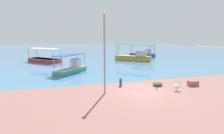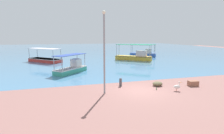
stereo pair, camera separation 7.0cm
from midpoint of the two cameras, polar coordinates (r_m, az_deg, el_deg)
The scene contains 12 objects.
ground at distance 15.14m, azimuth 9.29°, elevation -7.60°, with size 120.00×120.00×0.00m, color #8F605A.
harbor_water at distance 61.53m, azimuth -9.92°, elevation 5.65°, with size 110.00×90.00×0.00m, color teal.
fishing_boat_near_left at distance 40.74m, azimuth 10.11°, elevation 4.40°, with size 5.56×4.69×2.73m.
fishing_boat_far_right at distance 22.61m, azimuth -13.18°, elevation -0.30°, with size 4.39×4.47×2.30m.
fishing_boat_center at distance 33.46m, azimuth -21.21°, elevation 2.37°, with size 6.18×6.07×2.41m.
fishing_boat_near_right at distance 33.91m, azimuth 7.29°, elevation 3.45°, with size 6.49×5.58×2.98m.
pelican at distance 15.74m, azimuth 20.38°, elevation -6.00°, with size 0.80×0.42×0.80m.
lamp_post at distance 13.53m, azimuth -2.62°, elevation 5.92°, with size 0.28×0.28×6.44m.
mooring_bollard at distance 16.11m, azimuth 2.72°, elevation -4.83°, with size 0.26×0.26×0.79m.
net_pile at distance 16.80m, azimuth 14.54°, elevation -5.30°, with size 0.93×0.79×0.41m, color brown.
cargo_crate at distance 17.90m, azimuth 24.85°, elevation -4.85°, with size 0.89×0.51×0.48m, color #986049.
glass_bottle at distance 15.61m, azimuth 14.24°, elevation -6.83°, with size 0.07×0.07×0.27m.
Camera 1 is at (-6.21, -13.04, 4.56)m, focal length 28.00 mm.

